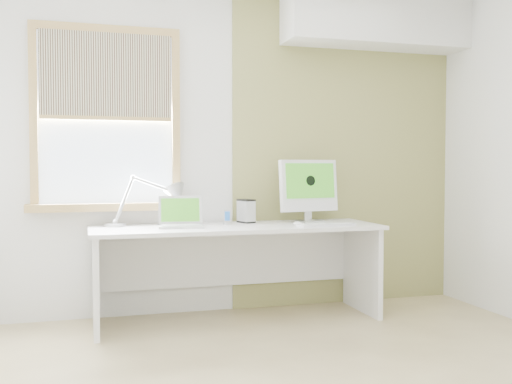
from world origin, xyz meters
name	(u,v)px	position (x,y,z in m)	size (l,w,h in m)	color
room	(310,144)	(0.00, 0.00, 1.30)	(4.04, 3.54, 2.64)	tan
accent_wall	(344,153)	(1.00, 1.74, 1.30)	(2.00, 0.02, 2.60)	olive
soffit	(376,22)	(1.20, 1.57, 2.40)	(1.60, 0.40, 0.42)	white
window	(107,119)	(-1.00, 1.71, 1.54)	(1.20, 0.14, 1.42)	#A68142
desk	(235,250)	(-0.05, 1.44, 0.53)	(2.20, 0.70, 0.73)	white
desk_lamp	(166,198)	(-0.57, 1.62, 0.93)	(0.70, 0.28, 0.39)	#B3B5B7
laptop	(181,219)	(-0.48, 1.41, 0.79)	(0.35, 0.30, 0.23)	#B3B5B7
phone_dock	(227,220)	(-0.11, 1.48, 0.76)	(0.07, 0.07, 0.12)	#B3B5B7
external_drive	(246,211)	(0.07, 1.59, 0.82)	(0.13, 0.17, 0.19)	#B3B5B7
imac	(309,187)	(0.59, 1.54, 1.01)	(0.52, 0.21, 0.51)	#B3B5B7
keyboard	(326,225)	(0.59, 1.16, 0.74)	(0.46, 0.17, 0.02)	white
mouse	(298,224)	(0.40, 1.26, 0.74)	(0.06, 0.10, 0.03)	white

